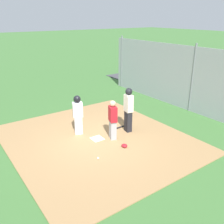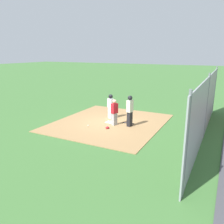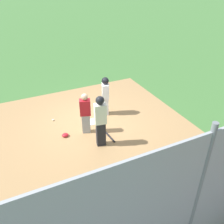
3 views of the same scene
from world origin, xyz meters
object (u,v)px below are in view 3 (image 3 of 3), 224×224
object	(u,v)px
baseball_bat	(109,136)
catcher_mask	(65,135)
home_plate	(90,122)
runner	(105,94)
catcher	(85,113)
baseball	(53,120)
umpire	(100,120)

from	to	relation	value
baseball_bat	catcher_mask	world-z (taller)	catcher_mask
home_plate	runner	bearing A→B (deg)	22.93
home_plate	catcher	bearing A→B (deg)	-122.98
baseball_bat	catcher_mask	bearing A→B (deg)	59.68
catcher	baseball	distance (m)	1.77
runner	baseball_bat	size ratio (longest dim) A/B	2.15
catcher	runner	distance (m)	1.47
baseball_bat	baseball	size ratio (longest dim) A/B	10.21
baseball	catcher_mask	bearing A→B (deg)	-83.58
umpire	home_plate	bearing A→B (deg)	4.77
home_plate	baseball_bat	xyz separation A→B (m)	(0.29, -1.19, 0.02)
baseball_bat	baseball	world-z (taller)	baseball
catcher	umpire	size ratio (longest dim) A/B	0.85
catcher	baseball_bat	bearing A→B (deg)	-118.14
home_plate	catcher_mask	bearing A→B (deg)	-157.76
home_plate	umpire	size ratio (longest dim) A/B	0.24
runner	catcher_mask	xyz separation A→B (m)	(-1.98, -0.82, -0.87)
runner	baseball	distance (m)	2.33
baseball_bat	catcher	bearing A→B (deg)	39.39
umpire	baseball_bat	bearing A→B (deg)	-49.78
home_plate	umpire	xyz separation A→B (m)	(-0.14, -1.43, 0.98)
umpire	baseball	size ratio (longest dim) A/B	25.15
home_plate	catcher_mask	xyz separation A→B (m)	(-1.14, -0.47, 0.05)
catcher_mask	catcher	bearing A→B (deg)	-3.59
catcher	catcher_mask	xyz separation A→B (m)	(-0.80, 0.05, -0.75)
home_plate	baseball	size ratio (longest dim) A/B	5.95
baseball	catcher	bearing A→B (deg)	-53.70
home_plate	baseball	xyz separation A→B (m)	(-1.28, 0.77, 0.03)
runner	baseball	world-z (taller)	runner
umpire	baseball	bearing A→B (deg)	37.72
catcher	runner	size ratio (longest dim) A/B	0.97
catcher	baseball	bearing A→B (deg)	55.25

